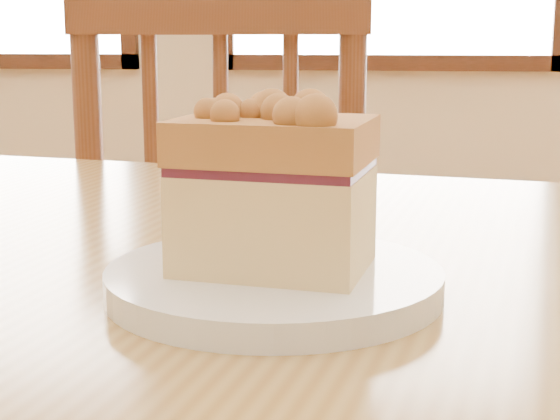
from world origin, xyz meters
The scene contains 4 objects.
cafe_table_main centered at (0.06, 0.10, 0.66)m, with size 1.46×1.10×0.75m.
cafe_chair_main centered at (0.05, 0.81, 0.50)m, with size 0.52×0.52×0.98m.
plate centered at (0.23, 0.02, 0.76)m, with size 0.21×0.21×0.02m.
cake_slice centered at (0.23, 0.02, 0.82)m, with size 0.13×0.10×0.11m.
Camera 1 is at (0.30, -0.49, 0.91)m, focal length 55.00 mm.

